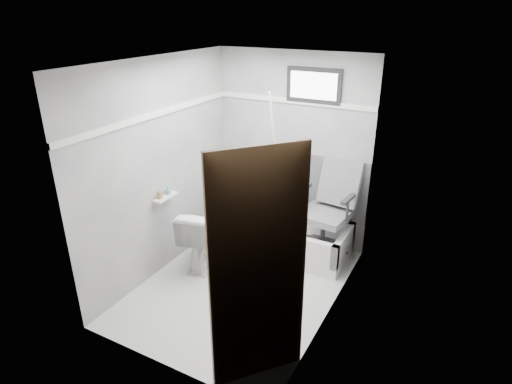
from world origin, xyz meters
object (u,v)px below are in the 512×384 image
Objects in this scene: office_chair at (325,209)px; soap_bottle_a at (160,194)px; toilet at (203,236)px; bathtub at (288,236)px; door at (271,304)px; soap_bottle_b at (168,190)px.

soap_bottle_a is at bearing -138.27° from office_chair.
soap_bottle_a is (-1.52, -1.09, 0.29)m from office_chair.
bathtub is at bearing -149.41° from toilet.
door reaches higher than office_chair.
soap_bottle_b is (-1.52, -0.95, 0.29)m from office_chair.
toilet is (-1.20, -0.76, -0.31)m from office_chair.
toilet is 6.87× the size of soap_bottle_a.
office_chair reaches higher than soap_bottle_a.
bathtub is 1.69m from soap_bottle_a.
soap_bottle_b is (0.00, 0.14, -0.01)m from soap_bottle_a.
soap_bottle_a is at bearing 31.96° from toilet.
door is (0.40, -2.24, 0.33)m from office_chair.
office_chair is at bearing -160.79° from toilet.
soap_bottle_b is at bearing 146.00° from door.
door reaches higher than bathtub.
door is at bearing -34.00° from soap_bottle_b.
toilet is at bearing -136.18° from bathtub.
soap_bottle_a is at bearing -135.77° from bathtub.
office_chair is at bearing 35.50° from soap_bottle_a.
soap_bottle_b is (-1.92, 1.30, -0.04)m from door.
door is 2.24m from soap_bottle_a.
office_chair is 1.82m from soap_bottle_b.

